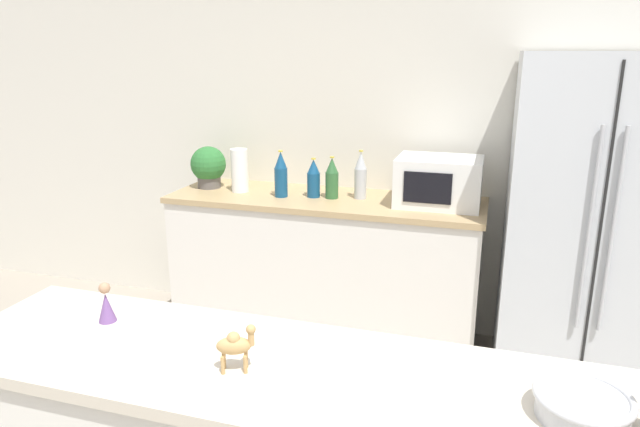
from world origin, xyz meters
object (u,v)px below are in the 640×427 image
at_px(back_bottle_2, 281,175).
at_px(back_bottle_1, 314,179).
at_px(fruit_bowl, 583,404).
at_px(back_bottle_3, 361,176).
at_px(potted_plant, 208,166).
at_px(camel_figurine, 235,344).
at_px(paper_towel_roll, 240,170).
at_px(back_bottle_0, 332,178).
at_px(microwave, 439,181).
at_px(wise_man_figurine_blue, 106,305).
at_px(refrigerator, 587,227).

bearing_deg(back_bottle_2, back_bottle_1, 14.69).
xyz_separation_m(back_bottle_1, fruit_bowl, (1.28, -2.01, -0.01)).
distance_m(back_bottle_1, back_bottle_3, 0.29).
height_order(potted_plant, back_bottle_2, back_bottle_2).
height_order(back_bottle_1, back_bottle_3, back_bottle_3).
bearing_deg(back_bottle_2, camel_figurine, -72.16).
relative_size(potted_plant, back_bottle_2, 0.94).
xyz_separation_m(paper_towel_roll, back_bottle_1, (0.49, 0.00, -0.02)).
bearing_deg(back_bottle_1, back_bottle_3, 10.21).
xyz_separation_m(back_bottle_0, camel_figurine, (0.34, -2.07, 0.02)).
xyz_separation_m(paper_towel_roll, microwave, (1.24, 0.04, 0.00)).
bearing_deg(camel_figurine, back_bottle_2, 107.84).
height_order(back_bottle_2, fruit_bowl, back_bottle_2).
relative_size(back_bottle_0, camel_figurine, 1.99).
xyz_separation_m(microwave, wise_man_figurine_blue, (-0.80, -1.95, -0.02)).
height_order(refrigerator, potted_plant, refrigerator).
bearing_deg(back_bottle_1, camel_figurine, -77.61).
distance_m(refrigerator, potted_plant, 2.29).
height_order(fruit_bowl, wise_man_figurine_blue, wise_man_figurine_blue).
bearing_deg(microwave, fruit_bowl, -75.45).
bearing_deg(fruit_bowl, back_bottle_0, 120.05).
height_order(paper_towel_roll, back_bottle_1, paper_towel_roll).
relative_size(back_bottle_2, fruit_bowl, 1.32).
distance_m(potted_plant, wise_man_figurine_blue, 2.08).
relative_size(potted_plant, back_bottle_1, 1.12).
distance_m(back_bottle_1, fruit_bowl, 2.38).
bearing_deg(paper_towel_roll, wise_man_figurine_blue, -76.88).
relative_size(fruit_bowl, wise_man_figurine_blue, 1.73).
bearing_deg(wise_man_figurine_blue, back_bottle_2, 94.50).
height_order(refrigerator, paper_towel_roll, refrigerator).
bearing_deg(back_bottle_3, paper_towel_roll, -176.01).
relative_size(paper_towel_roll, back_bottle_1, 1.13).
height_order(back_bottle_1, back_bottle_2, back_bottle_2).
xyz_separation_m(back_bottle_1, back_bottle_3, (0.28, 0.05, 0.03)).
relative_size(back_bottle_2, back_bottle_3, 0.97).
bearing_deg(back_bottle_1, refrigerator, -2.48).
distance_m(potted_plant, paper_towel_roll, 0.25).
bearing_deg(microwave, back_bottle_1, -177.40).
relative_size(back_bottle_1, camel_figurine, 1.87).
bearing_deg(camel_figurine, back_bottle_0, 99.27).
height_order(refrigerator, back_bottle_3, refrigerator).
relative_size(refrigerator, wise_man_figurine_blue, 14.23).
xyz_separation_m(back_bottle_2, back_bottle_3, (0.48, 0.10, 0.00)).
relative_size(potted_plant, back_bottle_0, 1.06).
xyz_separation_m(back_bottle_0, back_bottle_2, (-0.31, -0.06, 0.01)).
bearing_deg(paper_towel_roll, fruit_bowl, -48.50).
bearing_deg(potted_plant, back_bottle_0, -2.29).
height_order(refrigerator, back_bottle_2, refrigerator).
bearing_deg(refrigerator, camel_figurine, -118.82).
height_order(refrigerator, wise_man_figurine_blue, refrigerator).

